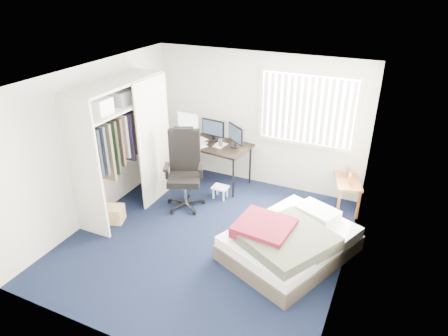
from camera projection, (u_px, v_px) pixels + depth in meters
ground at (208, 239)px, 6.19m from camera, size 4.20×4.20×0.00m
room_shell at (206, 150)px, 5.51m from camera, size 4.20×4.20×4.20m
window_assembly at (307, 110)px, 6.80m from camera, size 1.72×0.09×1.32m
closet at (121, 135)px, 6.43m from camera, size 0.64×1.84×2.22m
desk at (208, 141)px, 7.56m from camera, size 1.72×0.95×1.27m
office_chair at (185, 177)px, 6.89m from camera, size 0.85×0.85×1.38m
footstool at (220, 189)px, 7.22m from camera, size 0.28×0.23×0.23m
nightstand at (347, 182)px, 6.82m from camera, size 0.61×0.87×0.72m
bed at (289, 241)px, 5.70m from camera, size 1.94×2.17×0.60m
pine_box at (112, 214)px, 6.56m from camera, size 0.44×0.38×0.27m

